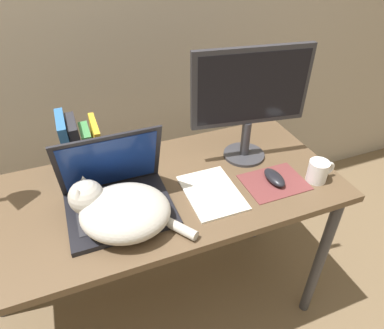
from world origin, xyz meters
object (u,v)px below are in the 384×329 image
object	(u,v)px
laptop	(117,195)
external_monitor	(250,97)
webcam	(145,145)
mug	(318,171)
book_row	(81,148)
cat	(120,210)
notepad	(212,192)
computer_mouse	(274,177)

from	to	relation	value
laptop	external_monitor	size ratio (longest dim) A/B	0.77
webcam	mug	xyz separation A→B (m)	(0.55, -0.40, -0.00)
book_row	webcam	size ratio (longest dim) A/B	3.39
laptop	webcam	size ratio (longest dim) A/B	4.84
cat	laptop	bearing A→B (deg)	85.58
notepad	webcam	distance (m)	0.37
book_row	webcam	xyz separation A→B (m)	(0.25, 0.03, -0.06)
laptop	cat	bearing A→B (deg)	-94.42
webcam	book_row	bearing A→B (deg)	-172.94
external_monitor	laptop	bearing A→B (deg)	-168.27
computer_mouse	mug	bearing A→B (deg)	-17.98
laptop	computer_mouse	distance (m)	0.57
cat	mug	world-z (taller)	cat
external_monitor	mug	world-z (taller)	external_monitor
computer_mouse	notepad	bearing A→B (deg)	174.62
computer_mouse	notepad	xyz separation A→B (m)	(-0.24, 0.02, -0.01)
notepad	mug	world-z (taller)	mug
computer_mouse	webcam	bearing A→B (deg)	138.56
webcam	external_monitor	bearing A→B (deg)	-23.57
computer_mouse	notepad	world-z (taller)	computer_mouse
laptop	cat	world-z (taller)	laptop
laptop	webcam	bearing A→B (deg)	58.75
external_monitor	webcam	world-z (taller)	external_monitor
external_monitor	computer_mouse	bearing A→B (deg)	-82.65
external_monitor	book_row	bearing A→B (deg)	167.93
computer_mouse	mug	world-z (taller)	mug
external_monitor	computer_mouse	distance (m)	0.31
cat	notepad	world-z (taller)	cat
laptop	mug	bearing A→B (deg)	-9.94
notepad	mug	xyz separation A→B (m)	(0.40, -0.07, 0.04)
book_row	mug	world-z (taller)	book_row
cat	webcam	distance (m)	0.40
notepad	webcam	size ratio (longest dim) A/B	3.60
laptop	cat	size ratio (longest dim) A/B	0.92
webcam	mug	world-z (taller)	mug
computer_mouse	webcam	world-z (taller)	webcam
external_monitor	notepad	size ratio (longest dim) A/B	1.75
book_row	mug	bearing A→B (deg)	-24.92
webcam	mug	bearing A→B (deg)	-36.03
cat	external_monitor	size ratio (longest dim) A/B	0.83
external_monitor	mug	size ratio (longest dim) A/B	4.02
external_monitor	webcam	bearing A→B (deg)	156.43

